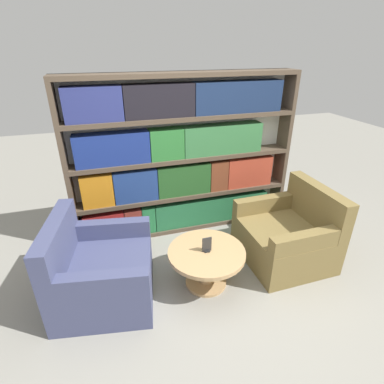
% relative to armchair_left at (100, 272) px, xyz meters
% --- Properties ---
extents(ground_plane, '(14.00, 14.00, 0.00)m').
position_rel_armchair_left_xyz_m(ground_plane, '(1.11, -0.40, -0.29)').
color(ground_plane, gray).
extents(bookshelf, '(2.73, 0.30, 1.94)m').
position_rel_armchair_left_xyz_m(bookshelf, '(1.07, 0.98, 0.67)').
color(bookshelf, silver).
rests_on(bookshelf, ground_plane).
extents(armchair_left, '(1.01, 1.05, 0.84)m').
position_rel_armchair_left_xyz_m(armchair_left, '(0.00, 0.00, 0.00)').
color(armchair_left, '#42476B').
rests_on(armchair_left, ground_plane).
extents(armchair_right, '(0.87, 0.92, 0.84)m').
position_rel_armchair_left_xyz_m(armchair_right, '(2.02, -0.01, 0.00)').
color(armchair_right, olive).
rests_on(armchair_right, ground_plane).
extents(coffee_table, '(0.76, 0.76, 0.40)m').
position_rel_armchair_left_xyz_m(coffee_table, '(1.01, -0.14, 0.00)').
color(coffee_table, tan).
rests_on(coffee_table, ground_plane).
extents(table_sign, '(0.09, 0.06, 0.15)m').
position_rel_armchair_left_xyz_m(table_sign, '(1.01, -0.14, 0.18)').
color(table_sign, black).
rests_on(table_sign, coffee_table).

